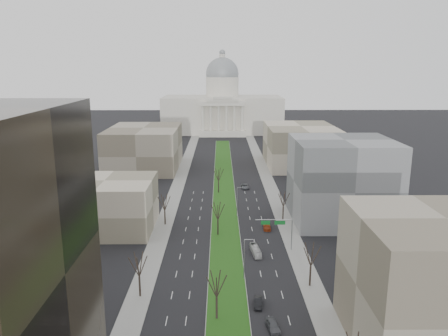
{
  "coord_description": "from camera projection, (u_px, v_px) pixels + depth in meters",
  "views": [
    {
      "loc": [
        -1.26,
        -30.25,
        44.55
      ],
      "look_at": [
        -0.15,
        106.33,
        12.4
      ],
      "focal_mm": 35.0,
      "sensor_mm": 36.0,
      "label": 1
    }
  ],
  "objects": [
    {
      "name": "tree_left_mid",
      "position": [
        139.0,
        264.0,
        84.65
      ],
      "size": [
        5.4,
        5.4,
        9.72
      ],
      "color": "black",
      "rests_on": "ground"
    },
    {
      "name": "tree_median_b",
      "position": [
        218.0,
        210.0,
        115.92
      ],
      "size": [
        5.4,
        5.4,
        9.72
      ],
      "color": "black",
      "rests_on": "ground"
    },
    {
      "name": "building_grey_right",
      "position": [
        342.0,
        180.0,
        126.73
      ],
      "size": [
        28.0,
        26.0,
        24.0
      ],
      "primitive_type": "cube",
      "color": "slate",
      "rests_on": "ground"
    },
    {
      "name": "sidewalk_left",
      "position": [
        167.0,
        216.0,
        131.98
      ],
      "size": [
        5.0,
        330.0,
        0.15
      ],
      "primitive_type": "cube",
      "color": "gray",
      "rests_on": "ground"
    },
    {
      "name": "building_far_left",
      "position": [
        144.0,
        148.0,
        193.07
      ],
      "size": [
        30.0,
        40.0,
        18.0
      ],
      "primitive_type": "cube",
      "color": "gray",
      "rests_on": "ground"
    },
    {
      "name": "mast_arm_signs",
      "position": [
        281.0,
        227.0,
        106.53
      ],
      "size": [
        9.12,
        0.24,
        8.09
      ],
      "color": "gray",
      "rests_on": "ground"
    },
    {
      "name": "ground",
      "position": [
        224.0,
        193.0,
        156.47
      ],
      "size": [
        600.0,
        600.0,
        0.0
      ],
      "primitive_type": "plane",
      "color": "black",
      "rests_on": "ground"
    },
    {
      "name": "building_beige_left",
      "position": [
        106.0,
        205.0,
        120.54
      ],
      "size": [
        26.0,
        22.0,
        14.0
      ],
      "primitive_type": "cube",
      "color": "gray",
      "rests_on": "ground"
    },
    {
      "name": "building_far_right",
      "position": [
        300.0,
        146.0,
        198.49
      ],
      "size": [
        30.0,
        40.0,
        18.0
      ],
      "primitive_type": "cube",
      "color": "gray",
      "rests_on": "ground"
    },
    {
      "name": "median",
      "position": [
        224.0,
        193.0,
        155.46
      ],
      "size": [
        8.0,
        222.03,
        0.2
      ],
      "color": "#999993",
      "rests_on": "ground"
    },
    {
      "name": "building_tan_right",
      "position": [
        438.0,
        284.0,
        68.55
      ],
      "size": [
        26.0,
        24.0,
        22.0
      ],
      "primitive_type": "cube",
      "color": "gray",
      "rests_on": "ground"
    },
    {
      "name": "car_red",
      "position": [
        267.0,
        226.0,
        121.77
      ],
      "size": [
        2.32,
        5.18,
        1.47
      ],
      "primitive_type": "imported",
      "rotation": [
        0.0,
        0.0,
        -0.05
      ],
      "color": "maroon",
      "rests_on": "ground"
    },
    {
      "name": "car_black",
      "position": [
        258.0,
        302.0,
        82.8
      ],
      "size": [
        1.93,
        4.48,
        1.44
      ],
      "primitive_type": "imported",
      "rotation": [
        0.0,
        0.0,
        -0.1
      ],
      "color": "black",
      "rests_on": "ground"
    },
    {
      "name": "car_grey_far",
      "position": [
        245.0,
        186.0,
        162.09
      ],
      "size": [
        2.97,
        5.68,
        1.53
      ],
      "primitive_type": "imported",
      "rotation": [
        0.0,
        0.0,
        0.08
      ],
      "color": "#53565B",
      "rests_on": "ground"
    },
    {
      "name": "tree_median_c",
      "position": [
        218.0,
        174.0,
        154.85
      ],
      "size": [
        5.4,
        5.4,
        9.72
      ],
      "color": "black",
      "rests_on": "ground"
    },
    {
      "name": "box_van",
      "position": [
        256.0,
        250.0,
        105.44
      ],
      "size": [
        2.5,
        7.19,
        1.96
      ],
      "primitive_type": "imported",
      "rotation": [
        0.0,
        0.0,
        0.12
      ],
      "color": "silver",
      "rests_on": "ground"
    },
    {
      "name": "tree_right_mid",
      "position": [
        311.0,
        254.0,
        88.78
      ],
      "size": [
        5.52,
        5.52,
        9.94
      ],
      "color": "black",
      "rests_on": "ground"
    },
    {
      "name": "car_grey_near",
      "position": [
        273.0,
        325.0,
        75.32
      ],
      "size": [
        2.58,
        4.91,
        1.59
      ],
      "primitive_type": "imported",
      "rotation": [
        0.0,
        0.0,
        0.15
      ],
      "color": "#484A4F",
      "rests_on": "ground"
    },
    {
      "name": "streetlamp_median_b",
      "position": [
        244.0,
        258.0,
        92.13
      ],
      "size": [
        1.9,
        0.2,
        9.16
      ],
      "color": "gray",
      "rests_on": "ground"
    },
    {
      "name": "capitol",
      "position": [
        222.0,
        108.0,
        298.34
      ],
      "size": [
        80.0,
        46.0,
        55.0
      ],
      "color": "beige",
      "rests_on": "ground"
    },
    {
      "name": "tree_left_far",
      "position": [
        164.0,
        202.0,
        123.62
      ],
      "size": [
        5.28,
        5.28,
        9.5
      ],
      "color": "black",
      "rests_on": "ground"
    },
    {
      "name": "tree_right_far",
      "position": [
        283.0,
        199.0,
        127.86
      ],
      "size": [
        5.04,
        5.04,
        9.07
      ],
      "color": "black",
      "rests_on": "ground"
    },
    {
      "name": "tree_median_a",
      "position": [
        217.0,
        284.0,
        76.98
      ],
      "size": [
        5.4,
        5.4,
        9.72
      ],
      "color": "black",
      "rests_on": "ground"
    },
    {
      "name": "sidewalk_right",
      "position": [
        282.0,
        216.0,
        132.26
      ],
      "size": [
        5.0,
        330.0,
        0.15
      ],
      "primitive_type": "cube",
      "color": "gray",
      "rests_on": "ground"
    },
    {
      "name": "streetlamp_median_c",
      "position": [
        237.0,
        201.0,
        131.06
      ],
      "size": [
        1.9,
        0.2,
        9.16
      ],
      "color": "gray",
      "rests_on": "ground"
    }
  ]
}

